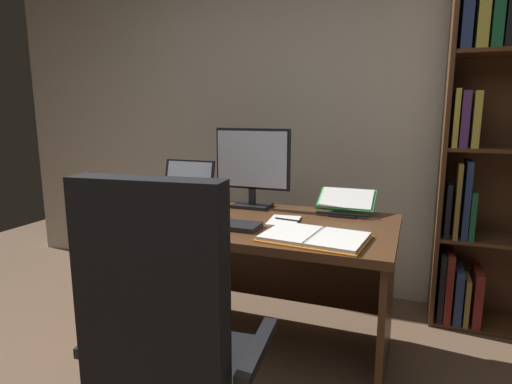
% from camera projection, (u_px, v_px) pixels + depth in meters
% --- Properties ---
extents(wall_back, '(5.41, 0.12, 2.83)m').
position_uv_depth(wall_back, '(329.00, 95.00, 2.97)').
color(wall_back, beige).
rests_on(wall_back, ground).
extents(desk, '(1.55, 0.82, 0.74)m').
position_uv_depth(desk, '(251.00, 251.00, 2.35)').
color(desk, '#4C2D19').
rests_on(desk, ground).
extents(bookshelf, '(0.82, 0.33, 2.18)m').
position_uv_depth(bookshelf, '(500.00, 144.00, 2.44)').
color(bookshelf, '#4C2D19').
rests_on(bookshelf, ground).
extents(office_chair, '(0.64, 0.60, 1.12)m').
position_uv_depth(office_chair, '(171.00, 362.00, 1.42)').
color(office_chair, black).
rests_on(office_chair, ground).
extents(monitor, '(0.46, 0.16, 0.47)m').
position_uv_depth(monitor, '(252.00, 168.00, 2.48)').
color(monitor, black).
rests_on(monitor, desk).
extents(laptop, '(0.36, 0.31, 0.25)m').
position_uv_depth(laptop, '(181.00, 192.00, 2.69)').
color(laptop, black).
rests_on(laptop, desk).
extents(keyboard, '(0.42, 0.15, 0.02)m').
position_uv_depth(keyboard, '(219.00, 224.00, 2.10)').
color(keyboard, black).
rests_on(keyboard, desk).
extents(computer_mouse, '(0.06, 0.10, 0.04)m').
position_uv_depth(computer_mouse, '(167.00, 217.00, 2.20)').
color(computer_mouse, black).
rests_on(computer_mouse, desk).
extents(reading_stand_with_book, '(0.31, 0.25, 0.12)m').
position_uv_depth(reading_stand_with_book, '(346.00, 202.00, 2.37)').
color(reading_stand_with_book, black).
rests_on(reading_stand_with_book, desk).
extents(open_binder, '(0.48, 0.35, 0.02)m').
position_uv_depth(open_binder, '(314.00, 237.00, 1.88)').
color(open_binder, orange).
rests_on(open_binder, desk).
extents(notepad, '(0.17, 0.22, 0.01)m').
position_uv_depth(notepad, '(284.00, 221.00, 2.18)').
color(notepad, silver).
rests_on(notepad, desk).
extents(pen, '(0.14, 0.03, 0.01)m').
position_uv_depth(pen, '(288.00, 220.00, 2.17)').
color(pen, black).
rests_on(pen, notepad).
extents(coffee_mug, '(0.08, 0.08, 0.11)m').
position_uv_depth(coffee_mug, '(144.00, 200.00, 2.45)').
color(coffee_mug, '#334C7A').
rests_on(coffee_mug, desk).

